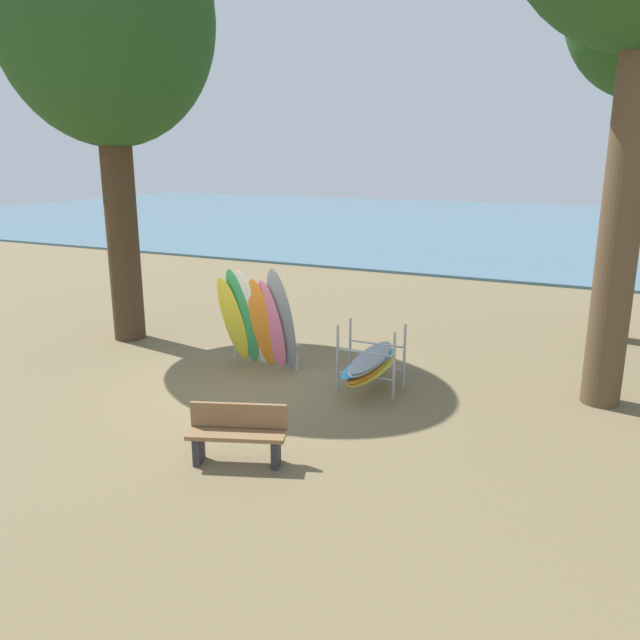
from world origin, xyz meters
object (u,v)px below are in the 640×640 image
object	(u,v)px
leaning_board_pile	(257,321)
board_storage_rack	(370,362)
tree_foreground_left	(106,23)
park_bench	(237,433)

from	to	relation	value
leaning_board_pile	board_storage_rack	bearing A→B (deg)	-2.02
tree_foreground_left	park_bench	bearing A→B (deg)	-36.58
tree_foreground_left	park_bench	size ratio (longest dim) A/B	6.73
tree_foreground_left	board_storage_rack	distance (m)	9.16
tree_foreground_left	leaning_board_pile	xyz separation A→B (m)	(3.95, -0.64, -5.98)
tree_foreground_left	park_bench	xyz separation A→B (m)	(5.77, -4.28, -6.55)
board_storage_rack	tree_foreground_left	bearing A→B (deg)	173.57
board_storage_rack	park_bench	bearing A→B (deg)	-100.70
leaning_board_pile	board_storage_rack	world-z (taller)	leaning_board_pile
leaning_board_pile	park_bench	xyz separation A→B (m)	(1.82, -3.64, -0.57)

